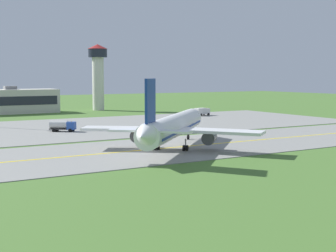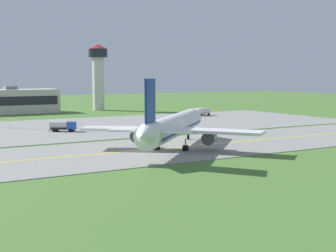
{
  "view_description": "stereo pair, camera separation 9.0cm",
  "coord_description": "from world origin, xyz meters",
  "px_view_note": "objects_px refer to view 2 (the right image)",
  "views": [
    {
      "loc": [
        -38.12,
        -74.06,
        13.05
      ],
      "look_at": [
        5.81,
        0.75,
        4.0
      ],
      "focal_mm": 51.2,
      "sensor_mm": 36.0,
      "label": 1
    },
    {
      "loc": [
        -38.05,
        -74.11,
        13.05
      ],
      "look_at": [
        5.81,
        0.75,
        4.0
      ],
      "focal_mm": 51.2,
      "sensor_mm": 36.0,
      "label": 2
    }
  ],
  "objects_px": {
    "service_truck_fuel": "(63,125)",
    "control_tower": "(98,70)",
    "service_truck_baggage": "(202,111)",
    "airplane_lead": "(173,127)"
  },
  "relations": [
    {
      "from": "service_truck_baggage",
      "to": "control_tower",
      "type": "xyz_separation_m",
      "value": [
        -19.24,
        42.37,
        13.73
      ]
    },
    {
      "from": "service_truck_baggage",
      "to": "service_truck_fuel",
      "type": "xyz_separation_m",
      "value": [
        -54.21,
        -21.33,
        0.0
      ]
    },
    {
      "from": "airplane_lead",
      "to": "control_tower",
      "type": "xyz_separation_m",
      "value": [
        26.6,
        100.07,
        11.13
      ]
    },
    {
      "from": "service_truck_baggage",
      "to": "service_truck_fuel",
      "type": "height_order",
      "value": "service_truck_fuel"
    },
    {
      "from": "control_tower",
      "to": "service_truck_fuel",
      "type": "bearing_deg",
      "value": -118.77
    },
    {
      "from": "service_truck_baggage",
      "to": "service_truck_fuel",
      "type": "distance_m",
      "value": 58.26
    },
    {
      "from": "airplane_lead",
      "to": "control_tower",
      "type": "distance_m",
      "value": 104.14
    },
    {
      "from": "service_truck_fuel",
      "to": "control_tower",
      "type": "bearing_deg",
      "value": 61.23
    },
    {
      "from": "service_truck_fuel",
      "to": "control_tower",
      "type": "xyz_separation_m",
      "value": [
        34.97,
        63.7,
        13.73
      ]
    },
    {
      "from": "airplane_lead",
      "to": "service_truck_baggage",
      "type": "height_order",
      "value": "airplane_lead"
    }
  ]
}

